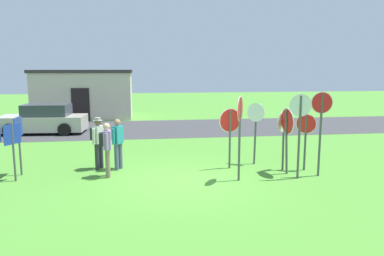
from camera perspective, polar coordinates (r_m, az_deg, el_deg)
ground_plane at (r=11.36m, az=-1.50°, el=-8.06°), size 80.00×80.00×0.00m
street_asphalt at (r=21.16m, az=-4.54°, el=-0.02°), size 60.00×6.40×0.01m
building_background at (r=26.61m, az=-15.94°, el=5.03°), size 6.42×4.21×3.23m
parked_car_on_street at (r=20.89m, az=-21.56°, el=1.14°), size 4.41×2.23×1.51m
stop_sign_rear_right at (r=12.64m, az=13.72°, el=-0.31°), size 0.60×0.41×1.98m
stop_sign_center_cluster at (r=11.72m, az=16.03°, el=0.84°), size 0.68×0.08×2.59m
stop_sign_leaning_left at (r=12.20m, az=18.97°, el=1.14°), size 0.67×0.10×2.64m
stop_sign_rear_left at (r=13.28m, az=9.62°, el=0.70°), size 0.51×0.46×2.15m
stop_sign_tallest at (r=12.56m, az=5.79°, el=0.08°), size 0.79×0.23×2.04m
stop_sign_leaning_right at (r=11.15m, az=7.26°, el=0.70°), size 0.34×0.68×2.55m
stop_sign_nearest at (r=12.18m, az=14.18°, el=-0.18°), size 0.18×0.83×2.11m
stop_sign_far_back at (r=12.84m, az=16.85°, el=-0.66°), size 0.60×0.29×1.88m
person_in_blue at (r=12.86m, az=-14.07°, el=-1.67°), size 0.46×0.50×1.74m
person_with_sunhat at (r=11.87m, az=-12.83°, el=-2.65°), size 0.36×0.57×1.69m
person_holding_notes at (r=12.68m, az=-11.16°, el=-1.99°), size 0.38×0.50×1.69m
info_panel_leftmost at (r=12.28m, az=-25.51°, el=-1.94°), size 0.33×0.53×1.72m
info_panel_rightmost at (r=12.89m, az=-24.76°, el=-1.04°), size 0.07×0.60×1.84m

